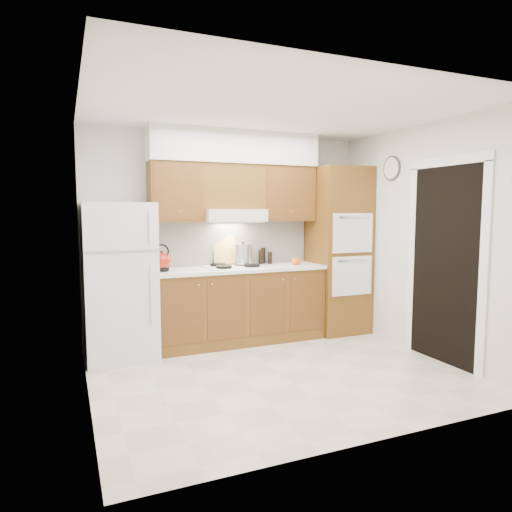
{
  "coord_description": "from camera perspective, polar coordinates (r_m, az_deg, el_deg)",
  "views": [
    {
      "loc": [
        -1.94,
        -4.02,
        1.64
      ],
      "look_at": [
        -0.06,
        0.45,
        1.15
      ],
      "focal_mm": 32.0,
      "sensor_mm": 36.0,
      "label": 1
    }
  ],
  "objects": [
    {
      "name": "kettle",
      "position": [
        5.32,
        -11.7,
        -0.67
      ],
      "size": [
        0.25,
        0.25,
        0.21
      ],
      "primitive_type": "sphere",
      "rotation": [
        0.0,
        0.0,
        0.22
      ],
      "color": "#991B0B",
      "rests_on": "countertop"
    },
    {
      "name": "upper_cab_right",
      "position": [
        5.98,
        3.61,
        7.76
      ],
      "size": [
        0.73,
        0.33,
        0.7
      ],
      "primitive_type": "cube",
      "color": "brown",
      "rests_on": "wall_back"
    },
    {
      "name": "backsplash",
      "position": [
        5.86,
        -3.14,
        1.65
      ],
      "size": [
        2.11,
        0.03,
        0.56
      ],
      "primitive_type": "cube",
      "color": "white",
      "rests_on": "countertop"
    },
    {
      "name": "upper_cab_over_hood",
      "position": [
        5.7,
        -3.14,
        8.62
      ],
      "size": [
        0.75,
        0.33,
        0.55
      ],
      "primitive_type": "cube",
      "color": "brown",
      "rests_on": "range_hood"
    },
    {
      "name": "range_hood",
      "position": [
        5.63,
        -2.91,
        5.1
      ],
      "size": [
        0.75,
        0.45,
        0.15
      ],
      "primitive_type": "cube",
      "color": "silver",
      "rests_on": "wall_back"
    },
    {
      "name": "ceiling",
      "position": [
        4.57,
        3.06,
        17.89
      ],
      "size": [
        3.6,
        3.6,
        0.0
      ],
      "primitive_type": "plane",
      "color": "white",
      "rests_on": "wall_back"
    },
    {
      "name": "wall_right",
      "position": [
        5.5,
        20.11,
        1.87
      ],
      "size": [
        0.02,
        3.0,
        2.6
      ],
      "primitive_type": "cube",
      "color": "silver",
      "rests_on": "floor"
    },
    {
      "name": "wall_left",
      "position": [
        4.04,
        -20.7,
        0.57
      ],
      "size": [
        0.02,
        3.0,
        2.6
      ],
      "primitive_type": "cube",
      "color": "silver",
      "rests_on": "floor"
    },
    {
      "name": "doorway",
      "position": [
        5.27,
        22.51,
        -1.1
      ],
      "size": [
        0.02,
        0.9,
        2.1
      ],
      "primitive_type": "cube",
      "color": "black",
      "rests_on": "floor"
    },
    {
      "name": "soffit",
      "position": [
        5.74,
        -2.63,
        13.36
      ],
      "size": [
        2.13,
        0.36,
        0.4
      ],
      "primitive_type": "cube",
      "color": "silver",
      "rests_on": "wall_back"
    },
    {
      "name": "orange_far",
      "position": [
        5.92,
        5.29,
        -0.69
      ],
      "size": [
        0.09,
        0.09,
        0.08
      ],
      "primitive_type": "sphere",
      "rotation": [
        0.0,
        0.0,
        0.18
      ],
      "color": "orange",
      "rests_on": "countertop"
    },
    {
      "name": "wall_clock",
      "position": [
        5.92,
        16.61,
        10.47
      ],
      "size": [
        0.02,
        0.3,
        0.3
      ],
      "primitive_type": "cylinder",
      "rotation": [
        0.0,
        1.57,
        0.0
      ],
      "color": "#3F3833",
      "rests_on": "wall_right"
    },
    {
      "name": "cutting_board",
      "position": [
        5.8,
        -3.96,
        0.81
      ],
      "size": [
        0.29,
        0.13,
        0.36
      ],
      "primitive_type": "cube",
      "rotation": [
        -0.21,
        0.0,
        -0.14
      ],
      "color": "tan",
      "rests_on": "countertop"
    },
    {
      "name": "countertop",
      "position": [
        5.62,
        -2.11,
        -1.6
      ],
      "size": [
        2.13,
        0.62,
        0.04
      ],
      "primitive_type": "cube",
      "color": "white",
      "rests_on": "base_cabinets"
    },
    {
      "name": "condiment_a",
      "position": [
        6.01,
        0.91,
        0.07
      ],
      "size": [
        0.08,
        0.08,
        0.21
      ],
      "primitive_type": "cylinder",
      "rotation": [
        0.0,
        0.0,
        -0.36
      ],
      "color": "black",
      "rests_on": "countertop"
    },
    {
      "name": "condiment_b",
      "position": [
        5.91,
        0.6,
        -0.11
      ],
      "size": [
        0.07,
        0.07,
        0.19
      ],
      "primitive_type": "cylinder",
      "rotation": [
        0.0,
        0.0,
        -0.27
      ],
      "color": "black",
      "rests_on": "countertop"
    },
    {
      "name": "wall_back",
      "position": [
        5.86,
        -3.42,
        2.43
      ],
      "size": [
        3.6,
        0.02,
        2.6
      ],
      "primitive_type": "cube",
      "color": "silver",
      "rests_on": "floor"
    },
    {
      "name": "fridge",
      "position": [
        5.25,
        -16.69,
        -3.03
      ],
      "size": [
        0.75,
        0.72,
        1.72
      ],
      "primitive_type": "cube",
      "color": "white",
      "rests_on": "floor"
    },
    {
      "name": "stock_pot",
      "position": [
        5.73,
        -1.63,
        0.26
      ],
      "size": [
        0.25,
        0.25,
        0.24
      ],
      "primitive_type": "cylinder",
      "rotation": [
        0.0,
        0.0,
        -0.07
      ],
      "color": "silver",
      "rests_on": "cooktop"
    },
    {
      "name": "oven_cabinet",
      "position": [
        6.22,
        10.22,
        0.69
      ],
      "size": [
        0.7,
        0.65,
        2.2
      ],
      "primitive_type": "cube",
      "color": "brown",
      "rests_on": "floor"
    },
    {
      "name": "condiment_c",
      "position": [
        5.96,
        1.77,
        -0.23
      ],
      "size": [
        0.07,
        0.07,
        0.16
      ],
      "primitive_type": "cylinder",
      "rotation": [
        0.0,
        0.0,
        -0.3
      ],
      "color": "black",
      "rests_on": "countertop"
    },
    {
      "name": "cooktop",
      "position": [
        5.61,
        -2.66,
        -1.34
      ],
      "size": [
        0.74,
        0.5,
        0.01
      ],
      "primitive_type": "cube",
      "color": "white",
      "rests_on": "countertop"
    },
    {
      "name": "floor",
      "position": [
        4.76,
        2.89,
        -14.4
      ],
      "size": [
        3.6,
        3.6,
        0.0
      ],
      "primitive_type": "plane",
      "color": "beige",
      "rests_on": "ground"
    },
    {
      "name": "base_cabinets",
      "position": [
        5.7,
        -2.12,
        -6.28
      ],
      "size": [
        2.11,
        0.6,
        0.9
      ],
      "primitive_type": "cube",
      "color": "brown",
      "rests_on": "floor"
    },
    {
      "name": "upper_cab_left",
      "position": [
        5.5,
        -9.99,
        7.87
      ],
      "size": [
        0.63,
        0.33,
        0.7
      ],
      "primitive_type": "cube",
      "color": "brown",
      "rests_on": "wall_back"
    },
    {
      "name": "orange_near",
      "position": [
        5.85,
        4.87,
        -0.71
      ],
      "size": [
        0.09,
        0.09,
        0.08
      ],
      "primitive_type": "sphere",
      "rotation": [
        0.0,
        0.0,
        0.01
      ],
      "color": "orange",
      "rests_on": "countertop"
    }
  ]
}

